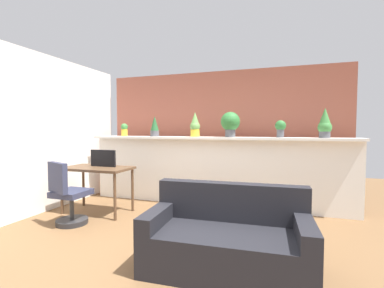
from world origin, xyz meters
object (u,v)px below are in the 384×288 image
(potted_plant_0, at_px, (124,129))
(potted_plant_5, at_px, (325,124))
(potted_plant_4, at_px, (280,128))
(desk, at_px, (97,172))
(couch, at_px, (227,240))
(vase_on_shelf, at_px, (178,184))
(potted_plant_3, at_px, (230,123))
(side_cube_shelf, at_px, (181,205))
(tv_monitor, at_px, (103,158))
(office_chair, at_px, (68,198))
(potted_plant_1, at_px, (155,126))
(potted_plant_2, at_px, (195,125))

(potted_plant_0, distance_m, potted_plant_5, 3.59)
(potted_plant_0, height_order, potted_plant_5, potted_plant_5)
(potted_plant_4, bearing_deg, desk, -160.98)
(couch, bearing_deg, potted_plant_0, 139.76)
(potted_plant_5, xyz_separation_m, vase_on_shelf, (-2.08, -0.94, -0.89))
(potted_plant_3, height_order, potted_plant_4, potted_plant_3)
(potted_plant_4, xyz_separation_m, side_cube_shelf, (-1.36, -0.97, -1.14))
(potted_plant_4, height_order, side_cube_shelf, potted_plant_4)
(potted_plant_3, relative_size, desk, 0.39)
(potted_plant_4, relative_size, desk, 0.25)
(potted_plant_3, distance_m, tv_monitor, 2.22)
(potted_plant_3, distance_m, office_chair, 2.79)
(potted_plant_4, distance_m, tv_monitor, 2.96)
(potted_plant_1, relative_size, couch, 0.24)
(potted_plant_5, bearing_deg, tv_monitor, -165.43)
(potted_plant_5, xyz_separation_m, side_cube_shelf, (-2.02, -0.96, -1.20))
(tv_monitor, bearing_deg, desk, -124.84)
(office_chair, relative_size, vase_on_shelf, 7.52)
(potted_plant_2, xyz_separation_m, office_chair, (-1.40, -1.57, -1.05))
(desk, bearing_deg, potted_plant_4, 19.02)
(potted_plant_5, distance_m, couch, 2.63)
(potted_plant_5, distance_m, vase_on_shelf, 2.45)
(potted_plant_4, bearing_deg, potted_plant_1, -179.31)
(potted_plant_1, xyz_separation_m, vase_on_shelf, (0.83, -0.92, -0.86))
(desk, height_order, tv_monitor, tv_monitor)
(potted_plant_0, height_order, desk, potted_plant_0)
(potted_plant_5, distance_m, desk, 3.70)
(potted_plant_1, relative_size, vase_on_shelf, 3.19)
(potted_plant_1, height_order, side_cube_shelf, potted_plant_1)
(potted_plant_4, height_order, office_chair, potted_plant_4)
(side_cube_shelf, height_order, couch, couch)
(potted_plant_4, xyz_separation_m, desk, (-2.83, -0.97, -0.73))
(side_cube_shelf, bearing_deg, potted_plant_3, 59.80)
(potted_plant_2, bearing_deg, side_cube_shelf, -84.52)
(potted_plant_5, bearing_deg, potted_plant_4, 179.63)
(potted_plant_1, distance_m, desk, 1.34)
(potted_plant_1, bearing_deg, tv_monitor, -120.75)
(desk, xyz_separation_m, couch, (2.36, -1.11, -0.38))
(potted_plant_3, bearing_deg, desk, -154.78)
(desk, height_order, vase_on_shelf, desk)
(potted_plant_1, bearing_deg, potted_plant_4, 0.69)
(desk, height_order, office_chair, office_chair)
(potted_plant_0, bearing_deg, potted_plant_5, -0.26)
(potted_plant_2, xyz_separation_m, desk, (-1.37, -0.95, -0.78))
(potted_plant_3, xyz_separation_m, desk, (-2.01, -0.95, -0.81))
(potted_plant_1, xyz_separation_m, potted_plant_5, (2.91, 0.02, 0.03))
(potted_plant_2, distance_m, couch, 2.56)
(potted_plant_1, distance_m, potted_plant_4, 2.26)
(potted_plant_0, xyz_separation_m, potted_plant_5, (3.59, -0.02, 0.09))
(potted_plant_1, bearing_deg, couch, -48.94)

